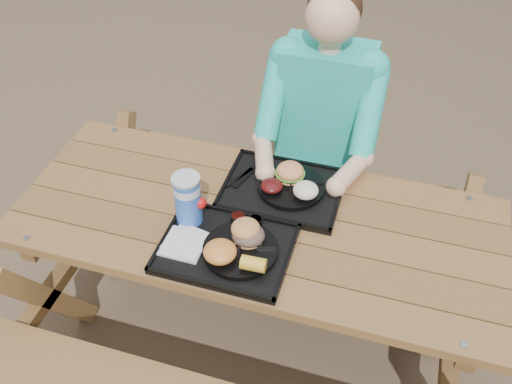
# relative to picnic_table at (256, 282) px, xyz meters

# --- Properties ---
(ground) EXTENTS (60.00, 60.00, 0.00)m
(ground) POSITION_rel_picnic_table_xyz_m (0.00, 0.00, -0.38)
(ground) COLOR #999999
(ground) RESTS_ON ground
(picnic_table) EXTENTS (1.80, 1.49, 0.75)m
(picnic_table) POSITION_rel_picnic_table_xyz_m (0.00, 0.00, 0.00)
(picnic_table) COLOR #999999
(picnic_table) RESTS_ON ground
(tray_near) EXTENTS (0.45, 0.35, 0.02)m
(tray_near) POSITION_rel_picnic_table_xyz_m (-0.05, -0.19, 0.39)
(tray_near) COLOR black
(tray_near) RESTS_ON picnic_table
(tray_far) EXTENTS (0.45, 0.35, 0.02)m
(tray_far) POSITION_rel_picnic_table_xyz_m (0.06, 0.16, 0.39)
(tray_far) COLOR black
(tray_far) RESTS_ON picnic_table
(plate_near) EXTENTS (0.26, 0.26, 0.02)m
(plate_near) POSITION_rel_picnic_table_xyz_m (0.00, -0.19, 0.41)
(plate_near) COLOR black
(plate_near) RESTS_ON tray_near
(plate_far) EXTENTS (0.26, 0.26, 0.02)m
(plate_far) POSITION_rel_picnic_table_xyz_m (0.09, 0.17, 0.41)
(plate_far) COLOR black
(plate_far) RESTS_ON tray_far
(napkin_stack) EXTENTS (0.14, 0.14, 0.02)m
(napkin_stack) POSITION_rel_picnic_table_xyz_m (-0.19, -0.22, 0.40)
(napkin_stack) COLOR silver
(napkin_stack) RESTS_ON tray_near
(soda_cup) EXTENTS (0.09, 0.09, 0.19)m
(soda_cup) POSITION_rel_picnic_table_xyz_m (-0.22, -0.10, 0.49)
(soda_cup) COLOR blue
(soda_cup) RESTS_ON tray_near
(condiment_bbq) EXTENTS (0.06, 0.06, 0.03)m
(condiment_bbq) POSITION_rel_picnic_table_xyz_m (-0.05, -0.06, 0.41)
(condiment_bbq) COLOR #310705
(condiment_bbq) RESTS_ON tray_near
(condiment_mustard) EXTENTS (0.05, 0.05, 0.03)m
(condiment_mustard) POSITION_rel_picnic_table_xyz_m (0.01, -0.05, 0.41)
(condiment_mustard) COLOR gold
(condiment_mustard) RESTS_ON tray_near
(sandwich) EXTENTS (0.11, 0.11, 0.11)m
(sandwich) POSITION_rel_picnic_table_xyz_m (0.02, -0.15, 0.47)
(sandwich) COLOR #D98C4C
(sandwich) RESTS_ON plate_near
(mac_cheese) EXTENTS (0.11, 0.11, 0.06)m
(mac_cheese) POSITION_rel_picnic_table_xyz_m (-0.05, -0.25, 0.44)
(mac_cheese) COLOR #E9933D
(mac_cheese) RESTS_ON plate_near
(corn_cob) EXTENTS (0.09, 0.09, 0.05)m
(corn_cob) POSITION_rel_picnic_table_xyz_m (0.07, -0.27, 0.44)
(corn_cob) COLOR yellow
(corn_cob) RESTS_ON plate_near
(cutlery_far) EXTENTS (0.07, 0.15, 0.01)m
(cutlery_far) POSITION_rel_picnic_table_xyz_m (-0.10, 0.18, 0.40)
(cutlery_far) COLOR black
(cutlery_far) RESTS_ON tray_far
(burger) EXTENTS (0.11, 0.11, 0.10)m
(burger) POSITION_rel_picnic_table_xyz_m (0.07, 0.21, 0.46)
(burger) COLOR #ED9253
(burger) RESTS_ON plate_far
(baked_beans) EXTENTS (0.08, 0.08, 0.04)m
(baked_beans) POSITION_rel_picnic_table_xyz_m (0.02, 0.12, 0.43)
(baked_beans) COLOR #4C0F0F
(baked_beans) RESTS_ON plate_far
(potato_salad) EXTENTS (0.10, 0.10, 0.05)m
(potato_salad) POSITION_rel_picnic_table_xyz_m (0.15, 0.13, 0.44)
(potato_salad) COLOR white
(potato_salad) RESTS_ON plate_far
(diner) EXTENTS (0.48, 0.84, 1.28)m
(diner) POSITION_rel_picnic_table_xyz_m (0.12, 0.62, 0.27)
(diner) COLOR #1CA9C6
(diner) RESTS_ON ground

